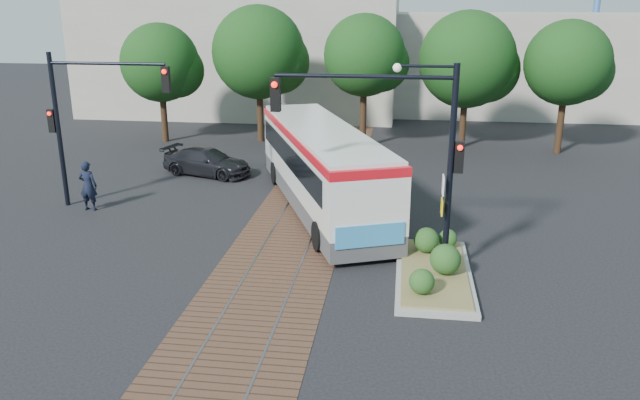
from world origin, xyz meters
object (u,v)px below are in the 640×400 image
Objects in this scene: traffic_island at (435,265)px; parked_car at (207,162)px; signal_pole_left at (84,110)px; signal_pole_main at (408,137)px; officer at (88,186)px; city_bus at (322,164)px.

traffic_island is 14.33m from parked_car.
signal_pole_left reaches higher than parked_car.
traffic_island is 0.87× the size of signal_pole_main.
parked_car is at bearing 132.59° from signal_pole_main.
signal_pole_main is (-0.96, 0.09, 3.83)m from traffic_island.
officer is 6.40m from parked_car.
signal_pole_left reaches higher than traffic_island.
signal_pole_main reaches higher than city_bus.
signal_pole_left is 1.39× the size of parked_car.
officer is (-8.94, -1.50, -0.81)m from city_bus.
signal_pole_left is (-13.19, 4.89, 3.54)m from traffic_island.
signal_pole_left is at bearing 159.64° from traffic_island.
signal_pole_left is 3.06× the size of officer.
parked_car is at bearing 123.50° from city_bus.
parked_car is (-9.20, 10.01, -3.53)m from signal_pole_main.
signal_pole_main is 13.14m from signal_pole_left.
signal_pole_left is at bearing -79.44° from officer.
city_bus is 2.01× the size of signal_pole_left.
signal_pole_main reaches higher than signal_pole_left.
parked_car is at bearing 135.17° from traffic_island.
signal_pole_main is (3.22, -5.84, 2.37)m from city_bus.
officer reaches higher than traffic_island.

